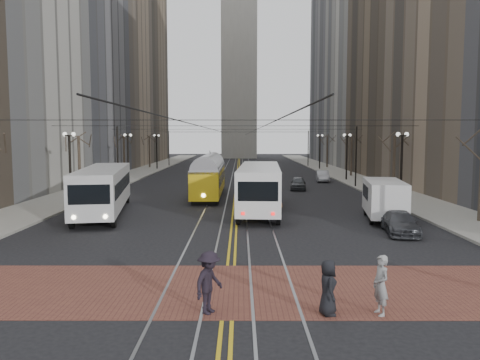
{
  "coord_description": "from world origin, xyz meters",
  "views": [
    {
      "loc": [
        0.42,
        -20.54,
        5.5
      ],
      "look_at": [
        0.37,
        6.43,
        3.0
      ],
      "focal_mm": 35.0,
      "sensor_mm": 36.0,
      "label": 1
    }
  ],
  "objects_px": {
    "sedan_parked": "(400,223)",
    "pedestrian_b": "(381,285)",
    "pedestrian_d": "(209,282)",
    "clock_tower": "(239,17)",
    "rear_bus": "(260,189)",
    "transit_bus": "(104,191)",
    "sedan_grey": "(298,183)",
    "sedan_silver": "(323,176)",
    "pedestrian_a": "(328,287)",
    "cargo_van": "(384,200)",
    "streetcar": "(209,180)"
  },
  "relations": [
    {
      "from": "cargo_van",
      "to": "pedestrian_b",
      "type": "bearing_deg",
      "value": -97.96
    },
    {
      "from": "transit_bus",
      "to": "pedestrian_a",
      "type": "height_order",
      "value": "transit_bus"
    },
    {
      "from": "streetcar",
      "to": "sedan_grey",
      "type": "relative_size",
      "value": 3.28
    },
    {
      "from": "transit_bus",
      "to": "pedestrian_a",
      "type": "xyz_separation_m",
      "value": [
        12.47,
        -19.03,
        -0.77
      ]
    },
    {
      "from": "transit_bus",
      "to": "streetcar",
      "type": "bearing_deg",
      "value": 45.69
    },
    {
      "from": "transit_bus",
      "to": "cargo_van",
      "type": "relative_size",
      "value": 2.23
    },
    {
      "from": "rear_bus",
      "to": "pedestrian_a",
      "type": "xyz_separation_m",
      "value": [
        1.31,
        -20.08,
        -0.81
      ]
    },
    {
      "from": "clock_tower",
      "to": "streetcar",
      "type": "height_order",
      "value": "clock_tower"
    },
    {
      "from": "sedan_grey",
      "to": "pedestrian_b",
      "type": "relative_size",
      "value": 2.09
    },
    {
      "from": "sedan_grey",
      "to": "sedan_parked",
      "type": "distance_m",
      "value": 22.32
    },
    {
      "from": "cargo_van",
      "to": "pedestrian_a",
      "type": "distance_m",
      "value": 17.89
    },
    {
      "from": "clock_tower",
      "to": "sedan_parked",
      "type": "relative_size",
      "value": 15.5
    },
    {
      "from": "clock_tower",
      "to": "rear_bus",
      "type": "relative_size",
      "value": 5.11
    },
    {
      "from": "sedan_parked",
      "to": "pedestrian_d",
      "type": "distance_m",
      "value": 15.77
    },
    {
      "from": "cargo_van",
      "to": "transit_bus",
      "type": "bearing_deg",
      "value": -178.01
    },
    {
      "from": "cargo_van",
      "to": "sedan_parked",
      "type": "distance_m",
      "value": 4.39
    },
    {
      "from": "transit_bus",
      "to": "pedestrian_d",
      "type": "relative_size",
      "value": 6.7
    },
    {
      "from": "pedestrian_b",
      "to": "pedestrian_d",
      "type": "relative_size",
      "value": 0.95
    },
    {
      "from": "cargo_van",
      "to": "pedestrian_b",
      "type": "height_order",
      "value": "cargo_van"
    },
    {
      "from": "rear_bus",
      "to": "sedan_silver",
      "type": "bearing_deg",
      "value": 72.55
    },
    {
      "from": "cargo_van",
      "to": "sedan_grey",
      "type": "height_order",
      "value": "cargo_van"
    },
    {
      "from": "transit_bus",
      "to": "cargo_van",
      "type": "xyz_separation_m",
      "value": [
        19.25,
        -2.49,
        -0.34
      ]
    },
    {
      "from": "clock_tower",
      "to": "sedan_silver",
      "type": "xyz_separation_m",
      "value": [
        10.5,
        -65.26,
        -35.28
      ]
    },
    {
      "from": "clock_tower",
      "to": "cargo_van",
      "type": "bearing_deg",
      "value": -83.86
    },
    {
      "from": "sedan_silver",
      "to": "pedestrian_d",
      "type": "relative_size",
      "value": 2.1
    },
    {
      "from": "transit_bus",
      "to": "sedan_parked",
      "type": "xyz_separation_m",
      "value": [
        18.86,
        -6.8,
        -1.03
      ]
    },
    {
      "from": "sedan_parked",
      "to": "pedestrian_a",
      "type": "bearing_deg",
      "value": -109.59
    },
    {
      "from": "clock_tower",
      "to": "transit_bus",
      "type": "height_order",
      "value": "clock_tower"
    },
    {
      "from": "streetcar",
      "to": "pedestrian_d",
      "type": "xyz_separation_m",
      "value": [
        1.93,
        -28.73,
        -0.52
      ]
    },
    {
      "from": "streetcar",
      "to": "pedestrian_b",
      "type": "height_order",
      "value": "streetcar"
    },
    {
      "from": "rear_bus",
      "to": "cargo_van",
      "type": "distance_m",
      "value": 8.84
    },
    {
      "from": "clock_tower",
      "to": "rear_bus",
      "type": "height_order",
      "value": "clock_tower"
    },
    {
      "from": "rear_bus",
      "to": "sedan_parked",
      "type": "bearing_deg",
      "value": -42.4
    },
    {
      "from": "transit_bus",
      "to": "cargo_van",
      "type": "distance_m",
      "value": 19.42
    },
    {
      "from": "rear_bus",
      "to": "sedan_silver",
      "type": "height_order",
      "value": "rear_bus"
    },
    {
      "from": "clock_tower",
      "to": "rear_bus",
      "type": "xyz_separation_m",
      "value": [
        1.8,
        -88.41,
        -34.28
      ]
    },
    {
      "from": "clock_tower",
      "to": "cargo_van",
      "type": "distance_m",
      "value": 98.76
    },
    {
      "from": "sedan_grey",
      "to": "sedan_parked",
      "type": "xyz_separation_m",
      "value": [
        3.11,
        -22.1,
        -0.05
      ]
    },
    {
      "from": "pedestrian_b",
      "to": "transit_bus",
      "type": "bearing_deg",
      "value": -155.17
    },
    {
      "from": "cargo_van",
      "to": "sedan_parked",
      "type": "bearing_deg",
      "value": -85.84
    },
    {
      "from": "transit_bus",
      "to": "pedestrian_d",
      "type": "xyz_separation_m",
      "value": [
        8.79,
        -18.92,
        -0.65
      ]
    },
    {
      "from": "cargo_van",
      "to": "rear_bus",
      "type": "bearing_deg",
      "value": 165.75
    },
    {
      "from": "streetcar",
      "to": "cargo_van",
      "type": "relative_size",
      "value": 2.17
    },
    {
      "from": "pedestrian_b",
      "to": "clock_tower",
      "type": "bearing_deg",
      "value": 170.8
    },
    {
      "from": "sedan_grey",
      "to": "pedestrian_d",
      "type": "height_order",
      "value": "pedestrian_d"
    },
    {
      "from": "pedestrian_b",
      "to": "pedestrian_d",
      "type": "xyz_separation_m",
      "value": [
        -5.3,
        0.11,
        0.05
      ]
    },
    {
      "from": "pedestrian_d",
      "to": "pedestrian_a",
      "type": "bearing_deg",
      "value": -61.2
    },
    {
      "from": "sedan_parked",
      "to": "pedestrian_b",
      "type": "xyz_separation_m",
      "value": [
        -4.76,
        -12.23,
        0.33
      ]
    },
    {
      "from": "transit_bus",
      "to": "pedestrian_d",
      "type": "bearing_deg",
      "value": -74.41
    },
    {
      "from": "transit_bus",
      "to": "sedan_silver",
      "type": "relative_size",
      "value": 3.2
    }
  ]
}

